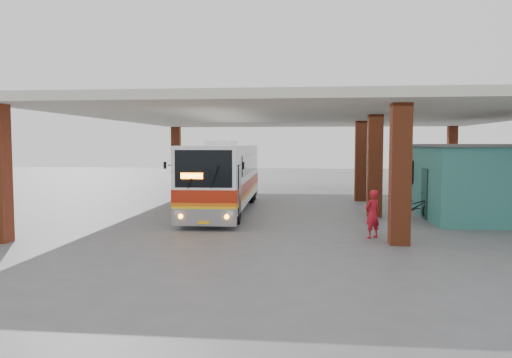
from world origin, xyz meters
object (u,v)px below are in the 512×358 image
Objects in this scene: coach_bus at (224,176)px; pedestrian at (372,214)px; motorcycle at (415,207)px; red_chair at (399,201)px.

pedestrian is at bearing -47.66° from coach_bus.
red_chair is (0.03, 3.79, -0.20)m from motorcycle.
red_chair is at bearing -23.61° from motorcycle.
motorcycle is at bearing -115.38° from red_chair.
motorcycle is 2.77× the size of red_chair.
coach_bus is 14.78× the size of red_chair.
pedestrian is 8.27m from red_chair.
red_chair is (8.24, 1.82, -1.26)m from coach_bus.
pedestrian reaches higher than motorcycle.
pedestrian reaches higher than red_chair.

